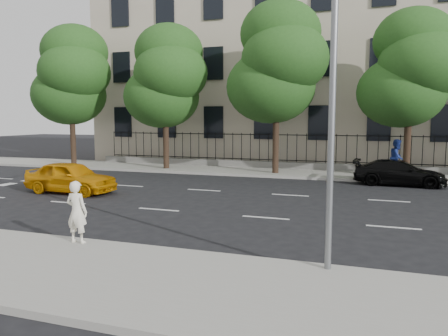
{
  "coord_description": "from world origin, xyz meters",
  "views": [
    {
      "loc": [
        3.33,
        -11.5,
        3.35
      ],
      "look_at": [
        -1.65,
        3.0,
        1.56
      ],
      "focal_mm": 35.0,
      "sensor_mm": 36.0,
      "label": 1
    }
  ],
  "objects_px": {
    "woman_near": "(77,212)",
    "black_sedan": "(399,173)",
    "street_light": "(337,32)",
    "yellow_taxi": "(71,177)"
  },
  "relations": [
    {
      "from": "woman_near",
      "to": "black_sedan",
      "type": "bearing_deg",
      "value": -120.68
    },
    {
      "from": "street_light",
      "to": "woman_near",
      "type": "height_order",
      "value": "street_light"
    },
    {
      "from": "yellow_taxi",
      "to": "black_sedan",
      "type": "height_order",
      "value": "yellow_taxi"
    },
    {
      "from": "street_light",
      "to": "yellow_taxi",
      "type": "distance_m",
      "value": 14.07
    },
    {
      "from": "black_sedan",
      "to": "woman_near",
      "type": "height_order",
      "value": "woman_near"
    },
    {
      "from": "yellow_taxi",
      "to": "street_light",
      "type": "bearing_deg",
      "value": -115.81
    },
    {
      "from": "black_sedan",
      "to": "woman_near",
      "type": "xyz_separation_m",
      "value": [
        -8.35,
        -13.9,
        0.32
      ]
    },
    {
      "from": "street_light",
      "to": "woman_near",
      "type": "xyz_separation_m",
      "value": [
        -6.27,
        -0.63,
        -4.2
      ]
    },
    {
      "from": "yellow_taxi",
      "to": "black_sedan",
      "type": "distance_m",
      "value": 15.62
    },
    {
      "from": "yellow_taxi",
      "to": "woman_near",
      "type": "bearing_deg",
      "value": -138.99
    }
  ]
}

